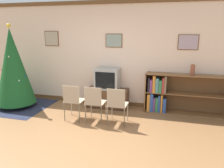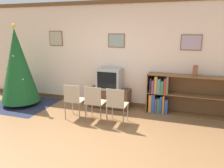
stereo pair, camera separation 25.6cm
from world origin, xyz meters
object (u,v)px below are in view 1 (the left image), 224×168
(christmas_tree, at_px, (13,67))
(bookshelf, at_px, (174,94))
(vase, at_px, (193,70))
(television, at_px, (107,79))
(folding_chair_left, at_px, (73,100))
(folding_chair_center, at_px, (94,102))
(folding_chair_right, at_px, (117,104))
(tv_console, at_px, (108,98))

(christmas_tree, height_order, bookshelf, christmas_tree)
(vase, bearing_deg, television, -179.32)
(television, relative_size, folding_chair_left, 0.74)
(folding_chair_center, xyz_separation_m, bookshelf, (1.66, 1.06, -0.01))
(folding_chair_right, bearing_deg, tv_console, 116.48)
(television, bearing_deg, tv_console, 90.00)
(folding_chair_left, height_order, vase, vase)
(tv_console, height_order, folding_chair_right, folding_chair_right)
(christmas_tree, distance_m, tv_console, 2.54)
(christmas_tree, xyz_separation_m, tv_console, (2.33, 0.58, -0.81))
(bookshelf, height_order, vase, vase)
(folding_chair_center, bearing_deg, television, 90.00)
(folding_chair_left, height_order, folding_chair_center, same)
(folding_chair_right, distance_m, vase, 1.95)
(television, bearing_deg, folding_chair_center, -90.00)
(television, relative_size, folding_chair_right, 0.74)
(tv_console, height_order, folding_chair_center, folding_chair_center)
(folding_chair_center, bearing_deg, tv_console, 90.00)
(television, bearing_deg, folding_chair_left, -116.54)
(folding_chair_left, height_order, folding_chair_right, same)
(folding_chair_left, xyz_separation_m, folding_chair_center, (0.50, 0.00, 0.00))
(bookshelf, bearing_deg, folding_chair_center, -147.30)
(folding_chair_left, bearing_deg, bookshelf, 26.23)
(christmas_tree, bearing_deg, folding_chair_center, -10.43)
(folding_chair_right, xyz_separation_m, vase, (1.53, 1.03, 0.62))
(folding_chair_left, distance_m, folding_chair_right, 1.00)
(tv_console, xyz_separation_m, folding_chair_left, (-0.50, -1.01, 0.22))
(tv_console, bearing_deg, vase, 0.61)
(tv_console, xyz_separation_m, television, (-0.00, -0.00, 0.51))
(tv_console, xyz_separation_m, bookshelf, (1.66, 0.06, 0.21))
(christmas_tree, xyz_separation_m, folding_chair_center, (2.33, -0.43, -0.59))
(tv_console, distance_m, television, 0.51)
(television, height_order, folding_chair_center, television)
(folding_chair_right, distance_m, bookshelf, 1.57)
(tv_console, bearing_deg, bookshelf, 1.91)
(folding_chair_left, bearing_deg, tv_console, 63.52)
(folding_chair_center, xyz_separation_m, vase, (2.04, 1.03, 0.62))
(christmas_tree, relative_size, folding_chair_center, 2.59)
(television, height_order, folding_chair_right, television)
(christmas_tree, height_order, folding_chair_left, christmas_tree)
(tv_console, relative_size, bookshelf, 0.51)
(christmas_tree, xyz_separation_m, folding_chair_left, (1.83, -0.43, -0.59))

